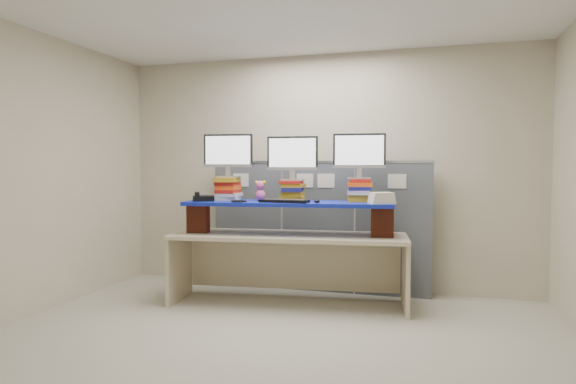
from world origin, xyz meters
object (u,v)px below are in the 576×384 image
(keyboard, at_px, (284,201))
(desk_phone, at_px, (203,198))
(blue_board, at_px, (288,203))
(desk, at_px, (288,248))
(monitor_left, at_px, (228,153))
(monitor_center, at_px, (292,156))
(monitor_right, at_px, (359,153))

(keyboard, xyz_separation_m, desk_phone, (-0.89, -0.04, 0.02))
(desk_phone, bearing_deg, blue_board, -15.12)
(desk, height_order, desk_phone, desk_phone)
(monitor_left, height_order, monitor_center, monitor_left)
(monitor_right, bearing_deg, desk_phone, -173.16)
(desk, distance_m, monitor_center, 0.99)
(monitor_left, distance_m, monitor_center, 0.71)
(blue_board, distance_m, monitor_left, 0.88)
(desk, bearing_deg, blue_board, -6.29)
(blue_board, bearing_deg, keyboard, -96.46)
(blue_board, xyz_separation_m, monitor_center, (0.02, 0.12, 0.50))
(monitor_right, height_order, desk_phone, monitor_right)
(desk_phone, bearing_deg, monitor_center, -8.17)
(desk, bearing_deg, keyboard, -96.46)
(blue_board, distance_m, monitor_center, 0.52)
(blue_board, distance_m, keyboard, 0.14)
(desk, xyz_separation_m, keyboard, (-0.00, -0.14, 0.51))
(blue_board, height_order, monitor_left, monitor_left)
(monitor_left, bearing_deg, blue_board, -9.85)
(monitor_center, relative_size, keyboard, 1.07)
(blue_board, relative_size, monitor_center, 3.98)
(keyboard, bearing_deg, monitor_right, 27.80)
(blue_board, bearing_deg, desk_phone, -175.06)
(desk, height_order, monitor_right, monitor_right)
(blue_board, bearing_deg, monitor_right, 9.17)
(monitor_center, bearing_deg, blue_board, -103.41)
(desk, distance_m, blue_board, 0.48)
(monitor_left, xyz_separation_m, monitor_center, (0.71, 0.08, -0.03))
(blue_board, relative_size, keyboard, 4.26)
(blue_board, distance_m, desk_phone, 0.91)
(monitor_center, height_order, keyboard, monitor_center)
(desk, distance_m, monitor_right, 1.25)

